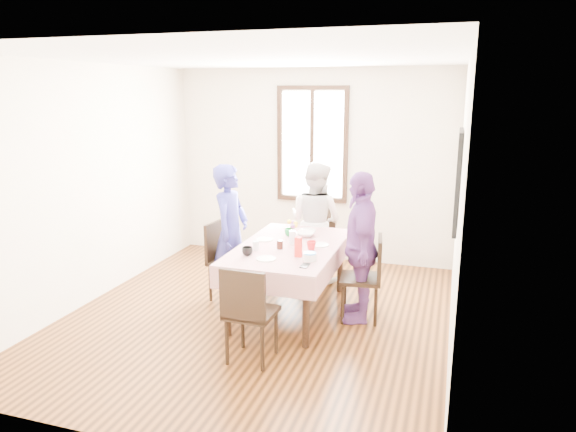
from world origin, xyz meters
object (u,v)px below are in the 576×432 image
object	(u,v)px
chair_near	(252,312)
person_left	(231,233)
chair_left	(230,261)
dining_table	(289,279)
chair_right	(360,278)
person_far	(316,222)
person_right	(360,247)
chair_far	(316,245)

from	to	relation	value
chair_near	person_left	world-z (taller)	person_left
chair_left	chair_near	xyz separation A→B (m)	(0.77, -1.28, 0.00)
dining_table	chair_right	world-z (taller)	chair_right
chair_near	person_far	size ratio (longest dim) A/B	0.60
person_left	chair_near	bearing A→B (deg)	-149.22
dining_table	chair_right	size ratio (longest dim) A/B	1.79
chair_right	person_left	bearing A→B (deg)	78.05
person_far	person_right	world-z (taller)	person_right
chair_right	chair_far	bearing A→B (deg)	27.73
person_left	person_right	xyz separation A→B (m)	(1.51, -0.10, 0.00)
person_left	chair_left	bearing A→B (deg)	90.20
chair_left	person_right	xyz separation A→B (m)	(1.53, -0.10, 0.34)
chair_far	person_far	world-z (taller)	person_far
chair_near	person_left	distance (m)	1.52
dining_table	person_left	world-z (taller)	person_left
chair_left	person_far	xyz separation A→B (m)	(0.77, 0.95, 0.31)
person_far	chair_near	bearing A→B (deg)	109.09
person_far	person_right	distance (m)	1.29
person_left	dining_table	bearing A→B (deg)	-101.28
chair_right	chair_far	distance (m)	1.32
chair_left	person_left	bearing A→B (deg)	96.58
person_right	dining_table	bearing A→B (deg)	-99.15
chair_near	person_right	size ratio (longest dim) A/B	0.57
chair_right	person_left	xyz separation A→B (m)	(-1.53, 0.10, 0.34)
person_left	person_far	size ratio (longest dim) A/B	1.04
dining_table	chair_right	bearing A→B (deg)	3.77
dining_table	chair_near	bearing A→B (deg)	-90.00
chair_near	person_far	bearing A→B (deg)	91.57
chair_left	person_left	xyz separation A→B (m)	(0.02, 0.00, 0.34)
person_far	person_left	bearing A→B (deg)	70.63
chair_far	person_left	xyz separation A→B (m)	(-0.75, -0.97, 0.34)
person_far	chair_left	bearing A→B (deg)	69.87
chair_left	chair_right	size ratio (longest dim) A/B	1.00
person_left	person_right	distance (m)	1.51
dining_table	person_right	bearing A→B (deg)	3.87
dining_table	chair_right	xyz separation A→B (m)	(0.77, 0.05, 0.08)
dining_table	person_far	size ratio (longest dim) A/B	1.07
person_right	person_far	bearing A→B (deg)	-157.38
chair_left	person_left	distance (m)	0.34
chair_right	chair_near	world-z (taller)	same
person_left	person_right	bearing A→B (deg)	-93.68
dining_table	person_right	size ratio (longest dim) A/B	1.02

